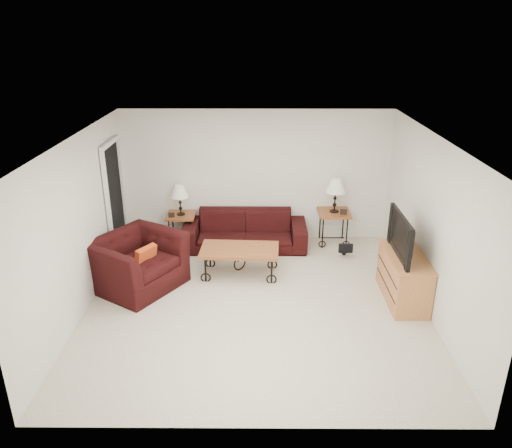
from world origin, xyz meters
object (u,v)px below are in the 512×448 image
at_px(side_table_left, 182,229).
at_px(lamp_left, 180,200).
at_px(tv_stand, 404,277).
at_px(television, 408,236).
at_px(lamp_right, 335,195).
at_px(side_table_right, 333,227).
at_px(coffee_table, 240,262).
at_px(sofa, 245,230).
at_px(backpack, 345,243).
at_px(armchair, 137,262).

distance_m(side_table_left, lamp_left, 0.58).
distance_m(tv_stand, television, 0.69).
height_order(lamp_right, television, television).
bearing_deg(side_table_right, coffee_table, -143.08).
height_order(sofa, lamp_left, lamp_left).
height_order(lamp_left, backpack, lamp_left).
bearing_deg(tv_stand, side_table_right, 110.42).
distance_m(side_table_right, armchair, 3.74).
bearing_deg(side_table_right, television, -70.07).
bearing_deg(side_table_left, side_table_right, 0.00).
bearing_deg(lamp_left, coffee_table, -48.43).
bearing_deg(coffee_table, lamp_left, 131.57).
distance_m(side_table_right, lamp_left, 2.94).
height_order(side_table_right, armchair, armchair).
relative_size(side_table_right, armchair, 0.49).
xyz_separation_m(lamp_left, tv_stand, (3.66, -2.07, -0.50)).
height_order(sofa, side_table_right, sofa).
distance_m(lamp_left, armchair, 1.81).
bearing_deg(lamp_left, television, -29.68).
bearing_deg(backpack, coffee_table, -149.38).
relative_size(lamp_left, lamp_right, 0.90).
bearing_deg(coffee_table, backpack, 21.98).
bearing_deg(backpack, tv_stand, -58.74).
bearing_deg(tv_stand, lamp_left, 150.46).
bearing_deg(side_table_right, armchair, -153.03).
relative_size(sofa, backpack, 4.60).
bearing_deg(lamp_left, side_table_right, 0.00).
bearing_deg(armchair, side_table_right, -30.03).
relative_size(side_table_right, backpack, 1.29).
bearing_deg(tv_stand, sofa, 142.31).
distance_m(lamp_right, television, 2.21).
xyz_separation_m(lamp_left, backpack, (3.02, -0.55, -0.62)).
distance_m(lamp_left, tv_stand, 4.23).
xyz_separation_m(tv_stand, backpack, (-0.64, 1.52, -0.12)).
bearing_deg(backpack, armchair, -153.03).
bearing_deg(side_table_right, backpack, -76.06).
height_order(armchair, tv_stand, armchair).
distance_m(sofa, side_table_right, 1.69).
relative_size(sofa, lamp_right, 3.56).
relative_size(coffee_table, armchair, 0.98).
distance_m(side_table_left, lamp_right, 2.96).
distance_m(sofa, tv_stand, 3.09).
xyz_separation_m(sofa, lamp_right, (1.68, 0.18, 0.63)).
relative_size(coffee_table, television, 1.16).
relative_size(armchair, tv_stand, 1.06).
bearing_deg(side_table_right, lamp_right, 0.00).
bearing_deg(television, coffee_table, -107.26).
relative_size(sofa, side_table_right, 3.56).
bearing_deg(coffee_table, sofa, 87.25).
bearing_deg(lamp_left, armchair, -104.83).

